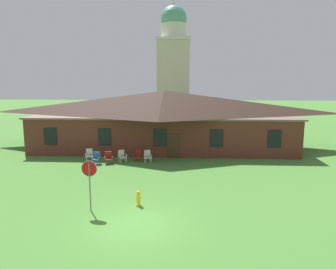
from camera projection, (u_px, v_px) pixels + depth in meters
name	position (u px, v px, depth m)	size (l,w,h in m)	color
ground_plane	(136.00, 225.00, 14.34)	(200.00, 200.00, 0.00)	#477F33
brick_building	(164.00, 118.00, 31.60)	(24.88, 10.40, 5.57)	brown
dome_tower	(174.00, 68.00, 48.20)	(5.18, 5.18, 18.54)	beige
stop_sign	(89.00, 175.00, 15.62)	(0.81, 0.08, 2.60)	slate
lawn_chair_by_porch	(89.00, 154.00, 26.17)	(0.73, 0.78, 0.96)	white
lawn_chair_near_door	(97.00, 158.00, 24.96)	(0.67, 0.70, 0.96)	#2D5693
lawn_chair_left_end	(108.00, 157.00, 25.08)	(0.74, 0.79, 0.96)	maroon
lawn_chair_middle	(122.00, 156.00, 25.68)	(0.84, 0.87, 0.96)	silver
lawn_chair_right_end	(138.00, 155.00, 25.88)	(0.68, 0.71, 0.96)	maroon
lawn_chair_far_side	(148.00, 156.00, 25.64)	(0.73, 0.78, 0.96)	silver
fire_hydrant	(138.00, 198.00, 16.58)	(0.36, 0.28, 0.79)	gold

